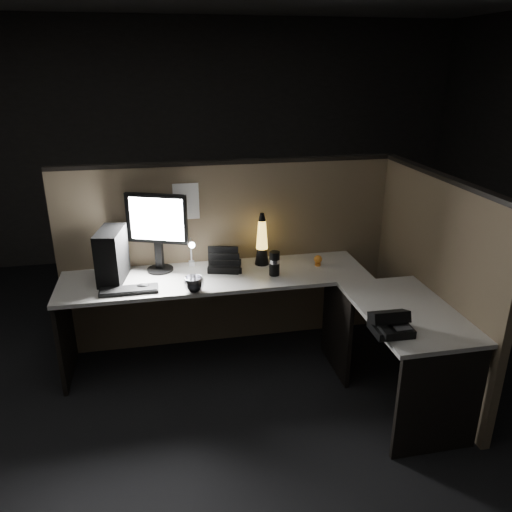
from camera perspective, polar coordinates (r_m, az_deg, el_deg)
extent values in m
plane|color=black|center=(3.64, -0.61, -16.39)|extent=(6.00, 6.00, 0.00)
plane|color=#282623|center=(5.92, -6.21, 12.64)|extent=(6.00, 0.00, 6.00)
cube|color=brown|center=(4.07, -3.09, 0.04)|extent=(2.66, 0.06, 1.50)
cube|color=brown|center=(3.77, 19.35, -3.00)|extent=(0.06, 1.66, 1.50)
cube|color=#B8B6AE|center=(3.77, -4.60, -2.40)|extent=(2.30, 0.60, 0.03)
cube|color=#B8B6AE|center=(3.40, 16.92, -6.08)|extent=(0.60, 1.00, 0.03)
cube|color=black|center=(3.98, -20.97, -8.35)|extent=(0.03, 0.55, 0.70)
cube|color=black|center=(3.24, 20.22, -15.60)|extent=(0.55, 0.03, 0.70)
cube|color=black|center=(3.86, 9.20, -8.09)|extent=(0.03, 0.55, 0.70)
cube|color=black|center=(3.75, -16.14, 0.09)|extent=(0.22, 0.39, 0.38)
cylinder|color=black|center=(3.90, -10.88, -1.51)|extent=(0.20, 0.20, 0.02)
cube|color=black|center=(3.88, -11.00, 0.23)|extent=(0.07, 0.06, 0.22)
cube|color=black|center=(3.78, -11.30, 4.22)|extent=(0.45, 0.21, 0.38)
cube|color=white|center=(3.76, -11.30, 4.13)|extent=(0.38, 0.15, 0.32)
cube|color=black|center=(3.59, -14.32, -3.82)|extent=(0.41, 0.14, 0.02)
ellipsoid|color=black|center=(3.61, -12.79, -3.39)|extent=(0.11, 0.08, 0.04)
cube|color=silver|center=(3.95, -7.37, -0.85)|extent=(0.04, 0.05, 0.03)
cylinder|color=silver|center=(3.91, -7.44, 0.67)|extent=(0.01, 0.01, 0.19)
cylinder|color=silver|center=(3.82, -7.44, 1.69)|extent=(0.01, 0.13, 0.01)
sphere|color=white|center=(3.75, -7.35, 1.24)|extent=(0.05, 0.05, 0.05)
cube|color=black|center=(3.86, -3.61, -1.18)|extent=(0.28, 0.26, 0.05)
cube|color=black|center=(3.81, -3.55, -0.84)|extent=(0.23, 0.08, 0.09)
cube|color=black|center=(3.89, -3.78, 0.25)|extent=(0.23, 0.08, 0.16)
cone|color=black|center=(3.93, 0.68, -0.01)|extent=(0.11, 0.11, 0.13)
cone|color=gold|center=(3.87, 0.69, 2.46)|extent=(0.09, 0.09, 0.23)
sphere|color=#886013|center=(3.89, 0.68, 1.46)|extent=(0.05, 0.05, 0.05)
sphere|color=#886013|center=(3.87, 0.69, 2.60)|extent=(0.03, 0.03, 0.03)
cone|color=black|center=(3.83, 0.70, 4.49)|extent=(0.06, 0.06, 0.06)
cylinder|color=black|center=(3.72, 2.11, -0.86)|extent=(0.08, 0.08, 0.19)
imported|color=#B1B0B8|center=(3.49, -7.12, -3.25)|extent=(0.18, 0.18, 0.11)
sphere|color=orange|center=(3.93, 7.10, -0.37)|extent=(0.06, 0.06, 0.06)
cube|color=white|center=(3.86, -7.99, 6.19)|extent=(0.20, 0.00, 0.28)
cube|color=black|center=(3.08, 15.17, -8.04)|extent=(0.23, 0.20, 0.05)
cube|color=black|center=(3.08, 14.96, -6.75)|extent=(0.23, 0.14, 0.10)
cube|color=black|center=(3.00, 14.45, -8.16)|extent=(0.05, 0.17, 0.03)
cube|color=#3F3F42|center=(3.06, 16.29, -7.73)|extent=(0.10, 0.10, 0.00)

